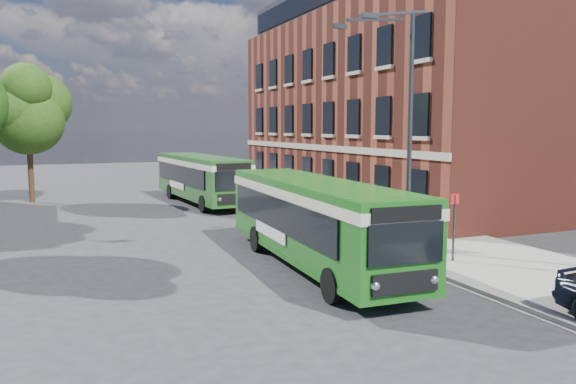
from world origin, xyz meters
name	(u,v)px	position (x,y,z in m)	size (l,w,h in m)	color
ground	(263,254)	(0.00, 0.00, 0.00)	(120.00, 120.00, 0.00)	#2A2A2D
pavement	(330,213)	(7.00, 8.00, 0.07)	(6.00, 48.00, 0.15)	gray
kerb_line	(280,217)	(3.95, 8.00, 0.01)	(0.12, 48.00, 0.01)	beige
brick_office	(398,95)	(14.00, 12.00, 6.97)	(12.10, 26.00, 14.20)	maroon
street_lamp	(402,129)	(4.84, -2.00, 4.79)	(2.96, 2.38, 9.00)	#323336
bus_stop_sign	(454,223)	(5.60, -4.20, 1.51)	(0.35, 0.08, 2.52)	#323336
bus_front	(315,215)	(1.00, -2.50, 1.83)	(3.05, 11.85, 3.02)	#1A6117
bus_rear	(201,175)	(1.43, 15.32, 1.83)	(3.38, 11.99, 3.02)	#225C1E
pedestrian_a	(399,226)	(5.11, -1.56, 1.01)	(0.63, 0.41, 1.72)	black
pedestrian_b	(421,226)	(5.85, -1.95, 1.02)	(0.84, 0.66, 1.74)	black
tree_right	(29,109)	(-8.53, 19.93, 5.99)	(5.23, 4.97, 8.82)	#352013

